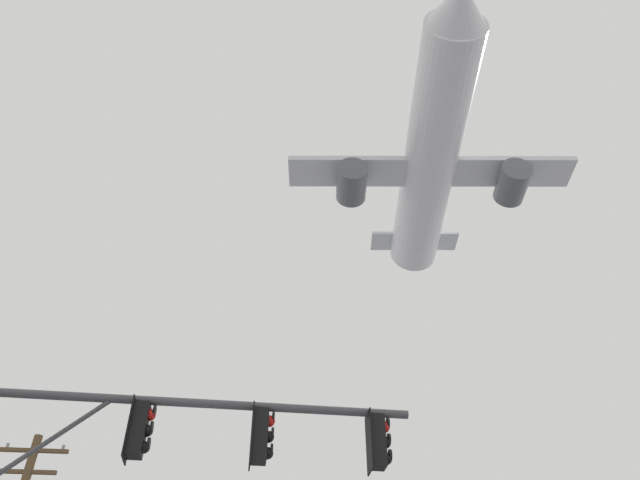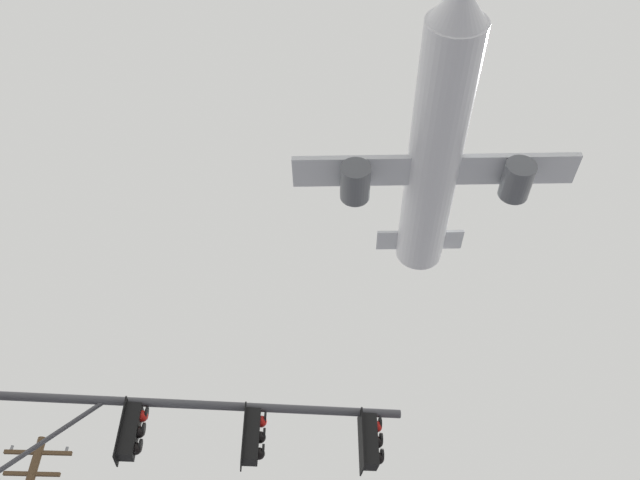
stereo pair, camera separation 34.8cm
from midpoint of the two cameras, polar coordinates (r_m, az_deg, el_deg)
The scene contains 2 objects.
signal_pole_near at distance 10.90m, azimuth -15.80°, elevation -20.01°, with size 7.45×0.62×6.20m.
airplane at distance 42.71m, azimuth 10.79°, elevation 7.38°, with size 19.44×25.16×6.85m.
Camera 2 is at (-0.83, -3.97, 1.43)m, focal length 34.53 mm.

